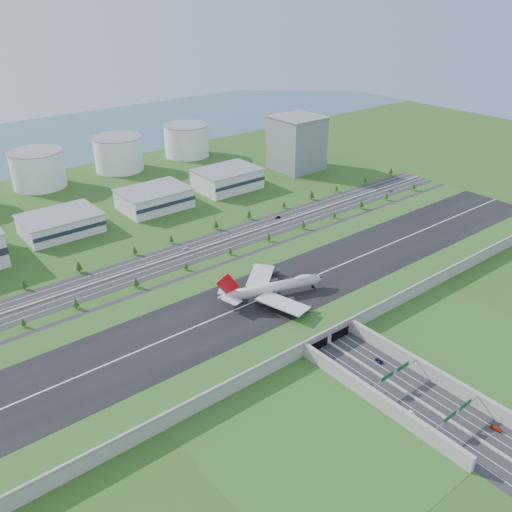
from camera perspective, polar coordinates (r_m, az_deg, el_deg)
ground at (r=339.10m, az=1.60°, el=-5.26°), size 1200.00×1200.00×0.00m
airfield_deck at (r=336.86m, az=1.62°, el=-4.67°), size 520.00×100.00×9.20m
underpass_road at (r=283.53m, az=15.03°, el=-12.88°), size 38.80×120.40×8.00m
sign_gantry_near at (r=283.20m, az=14.41°, el=-11.93°), size 38.70×0.70×9.80m
sign_gantry_far at (r=269.91m, az=20.42°, el=-15.23°), size 38.70×0.70×9.80m
north_expressway at (r=406.60m, az=-7.08°, el=0.36°), size 560.00×36.00×0.12m
tree_row at (r=408.73m, az=-6.54°, el=1.27°), size 506.37×48.74×8.49m
hangar_mid_a at (r=460.73m, az=-19.87°, el=3.21°), size 58.00×42.00×15.00m
hangar_mid_b at (r=490.63m, az=-10.64°, el=5.95°), size 58.00×42.00×17.00m
hangar_mid_c at (r=529.79m, az=-3.03°, el=8.08°), size 58.00×42.00×19.00m
office_tower at (r=586.02m, az=4.31°, el=11.75°), size 46.00×46.00×55.00m
fuel_tank_b at (r=572.78m, az=-21.98°, el=8.46°), size 50.00×50.00×35.00m
fuel_tank_c at (r=600.94m, az=-14.28°, el=10.39°), size 50.00×50.00×35.00m
fuel_tank_d at (r=639.23m, az=-7.31°, el=11.97°), size 50.00×50.00×35.00m
bay_water at (r=744.46m, az=-23.47°, el=10.75°), size 1200.00×260.00×0.06m
boeing_747 at (r=330.29m, az=1.83°, el=-3.32°), size 69.68×64.87×22.23m
car_0 at (r=283.67m, az=11.76°, el=-13.09°), size 3.29×4.99×1.58m
car_1 at (r=272.58m, az=16.11°, el=-15.67°), size 2.43×4.82×1.52m
car_2 at (r=300.18m, az=12.79°, el=-10.68°), size 2.91×5.10×1.34m
car_3 at (r=278.09m, az=23.93°, el=-16.23°), size 2.35×5.32×1.52m
car_5 at (r=463.34m, az=2.28°, el=4.12°), size 5.27×2.96×1.64m
car_6 at (r=539.18m, az=13.92°, el=6.69°), size 6.20×3.11×1.68m
car_7 at (r=411.15m, az=-7.45°, el=0.78°), size 5.59×3.13×1.53m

